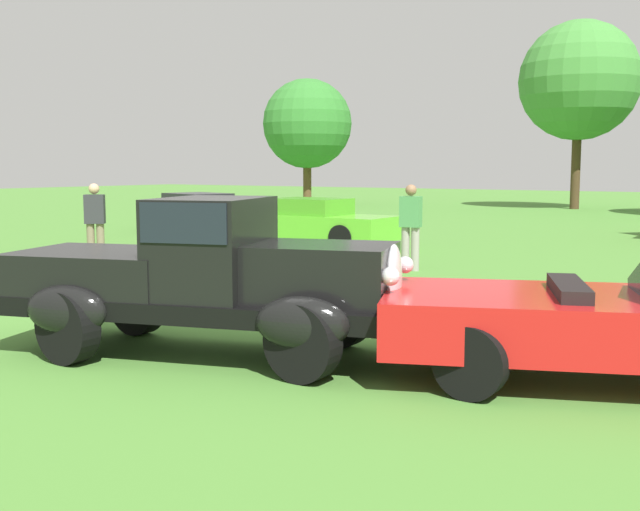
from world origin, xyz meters
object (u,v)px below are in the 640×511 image
(show_car_charcoal, at_px, (200,213))
(show_car_lime, at_px, (314,222))
(spectator_between_cars, at_px, (411,224))
(neighbor_convertible, at_px, (628,323))
(spectator_near_truck, at_px, (95,221))
(feature_pickup_truck, at_px, (206,276))

(show_car_charcoal, relative_size, show_car_lime, 1.11)
(spectator_between_cars, bearing_deg, show_car_charcoal, 155.47)
(neighbor_convertible, bearing_deg, show_car_charcoal, 145.02)
(spectator_near_truck, distance_m, spectator_between_cars, 6.51)
(feature_pickup_truck, xyz_separation_m, spectator_between_cars, (-1.19, 7.27, 0.05))
(feature_pickup_truck, bearing_deg, spectator_between_cars, 99.27)
(show_car_charcoal, distance_m, spectator_near_truck, 7.90)
(show_car_lime, bearing_deg, spectator_between_cars, -34.95)
(show_car_charcoal, height_order, show_car_lime, same)
(show_car_charcoal, bearing_deg, neighbor_convertible, -34.98)
(feature_pickup_truck, height_order, show_car_charcoal, feature_pickup_truck)
(neighbor_convertible, relative_size, show_car_charcoal, 1.00)
(spectator_near_truck, bearing_deg, spectator_between_cars, 25.18)
(spectator_near_truck, relative_size, spectator_between_cars, 1.00)
(show_car_lime, relative_size, spectator_between_cars, 2.51)
(show_car_charcoal, xyz_separation_m, show_car_lime, (5.15, -1.31, -0.00))
(show_car_charcoal, relative_size, spectator_between_cars, 2.78)
(spectator_between_cars, bearing_deg, feature_pickup_truck, -80.73)
(show_car_lime, bearing_deg, neighbor_convertible, -43.27)
(spectator_near_truck, bearing_deg, show_car_charcoal, 116.49)
(spectator_between_cars, bearing_deg, show_car_lime, 145.05)
(show_car_lime, bearing_deg, spectator_near_truck, -105.80)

